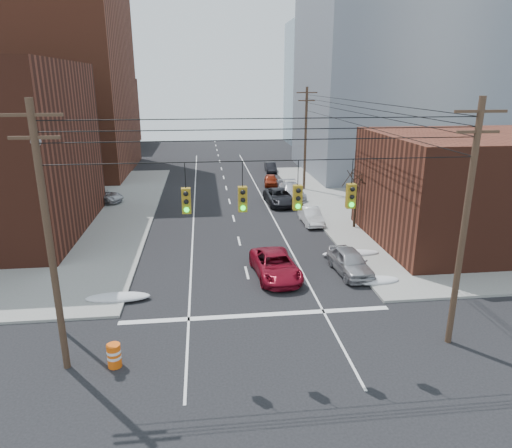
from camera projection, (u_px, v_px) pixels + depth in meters
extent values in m
plane|color=black|center=(277.00, 398.00, 17.36)|extent=(160.00, 160.00, 0.00)
cube|color=gray|center=(499.00, 200.00, 45.91)|extent=(40.00, 40.00, 0.15)
cube|color=brown|center=(22.00, 51.00, 55.69)|extent=(24.00, 20.00, 30.00)
cube|color=#4E2217|center=(71.00, 113.00, 82.80)|extent=(22.00, 18.00, 12.00)
cube|color=gray|center=(394.00, 73.00, 57.75)|extent=(22.00, 20.00, 25.00)
cube|color=gray|center=(347.00, 84.00, 83.06)|extent=(20.00, 18.00, 22.00)
cube|color=#4E2217|center=(486.00, 189.00, 33.32)|extent=(16.00, 12.00, 8.00)
cylinder|color=#473323|center=(50.00, 245.00, 17.61)|extent=(0.28, 0.28, 11.00)
cube|color=#473323|center=(31.00, 115.00, 16.14)|extent=(2.20, 0.12, 0.12)
cube|color=#473323|center=(34.00, 138.00, 16.38)|extent=(1.80, 0.12, 0.12)
cylinder|color=#473323|center=(464.00, 229.00, 19.50)|extent=(0.28, 0.28, 11.00)
cube|color=#473323|center=(481.00, 111.00, 18.03)|extent=(2.20, 0.12, 0.12)
cube|color=#473323|center=(478.00, 132.00, 18.27)|extent=(1.80, 0.12, 0.12)
cylinder|color=#473323|center=(305.00, 140.00, 48.87)|extent=(0.28, 0.28, 11.00)
cube|color=#473323|center=(307.00, 93.00, 47.40)|extent=(2.20, 0.12, 0.12)
cube|color=#473323|center=(307.00, 101.00, 47.64)|extent=(1.80, 0.12, 0.12)
cylinder|color=black|center=(268.00, 161.00, 17.62)|extent=(17.00, 0.04, 0.04)
cylinder|color=black|center=(185.00, 175.00, 17.42)|extent=(0.03, 0.03, 1.00)
cube|color=olive|center=(186.00, 201.00, 17.72)|extent=(0.35, 0.30, 1.00)
sphere|color=black|center=(186.00, 194.00, 17.46)|extent=(0.20, 0.20, 0.20)
sphere|color=black|center=(186.00, 202.00, 17.56)|extent=(0.20, 0.20, 0.20)
sphere|color=#0CE526|center=(187.00, 210.00, 17.65)|extent=(0.20, 0.20, 0.20)
cylinder|color=black|center=(242.00, 174.00, 17.66)|extent=(0.03, 0.03, 1.00)
cube|color=olive|center=(243.00, 199.00, 17.96)|extent=(0.35, 0.30, 1.00)
sphere|color=black|center=(243.00, 192.00, 17.71)|extent=(0.20, 0.20, 0.20)
sphere|color=black|center=(243.00, 200.00, 17.80)|extent=(0.20, 0.20, 0.20)
sphere|color=#0CE526|center=(243.00, 208.00, 17.90)|extent=(0.20, 0.20, 0.20)
cylinder|color=black|center=(298.00, 173.00, 17.91)|extent=(0.03, 0.03, 1.00)
cube|color=olive|center=(297.00, 197.00, 18.21)|extent=(0.35, 0.30, 1.00)
sphere|color=black|center=(299.00, 191.00, 17.95)|extent=(0.20, 0.20, 0.20)
sphere|color=black|center=(298.00, 199.00, 18.05)|extent=(0.20, 0.20, 0.20)
sphere|color=#0CE526|center=(298.00, 206.00, 18.14)|extent=(0.20, 0.20, 0.20)
cylinder|color=black|center=(352.00, 172.00, 18.15)|extent=(0.03, 0.03, 1.00)
cube|color=olive|center=(351.00, 196.00, 18.45)|extent=(0.35, 0.30, 1.00)
sphere|color=black|center=(353.00, 189.00, 18.19)|extent=(0.20, 0.20, 0.20)
sphere|color=black|center=(352.00, 197.00, 18.29)|extent=(0.20, 0.20, 0.20)
sphere|color=#0CE526|center=(352.00, 205.00, 18.39)|extent=(0.20, 0.20, 0.20)
cylinder|color=gray|center=(51.00, 244.00, 20.64)|extent=(0.18, 0.18, 9.00)
sphere|color=gray|center=(36.00, 142.00, 19.26)|extent=(0.44, 0.44, 0.44)
cylinder|color=black|center=(355.00, 208.00, 36.85)|extent=(0.20, 0.20, 3.50)
cylinder|color=black|center=(361.00, 179.00, 36.31)|extent=(0.27, 0.82, 1.19)
cylinder|color=black|center=(357.00, 177.00, 36.69)|extent=(1.17, 0.54, 1.38)
cylinder|color=black|center=(349.00, 176.00, 36.77)|extent=(1.44, 1.00, 1.48)
cylinder|color=black|center=(352.00, 180.00, 36.17)|extent=(0.17, 0.84, 1.19)
cylinder|color=black|center=(353.00, 180.00, 35.68)|extent=(0.82, 0.99, 1.40)
cylinder|color=black|center=(362.00, 180.00, 35.32)|extent=(1.74, 0.21, 1.43)
cylinder|color=black|center=(362.00, 180.00, 35.98)|extent=(0.48, 0.73, 1.20)
ellipsoid|color=silver|center=(118.00, 297.00, 25.00)|extent=(3.50, 1.08, 0.42)
ellipsoid|color=silver|center=(374.00, 280.00, 27.12)|extent=(3.00, 1.08, 0.42)
ellipsoid|color=silver|center=(351.00, 253.00, 31.38)|extent=(4.00, 1.08, 0.42)
imported|color=maroon|center=(275.00, 265.00, 27.97)|extent=(2.90, 5.53, 1.48)
imported|color=#A1A1A5|center=(350.00, 262.00, 28.44)|extent=(2.15, 4.64, 1.54)
imported|color=silver|center=(311.00, 216.00, 38.46)|extent=(1.48, 4.12, 1.35)
imported|color=black|center=(279.00, 197.00, 44.46)|extent=(2.73, 5.48, 1.49)
imported|color=silver|center=(292.00, 191.00, 46.60)|extent=(2.35, 5.48, 1.57)
imported|color=maroon|center=(271.00, 180.00, 52.61)|extent=(1.89, 3.81, 1.25)
imported|color=black|center=(270.00, 167.00, 60.45)|extent=(1.44, 3.83, 1.25)
imported|color=silver|center=(43.00, 216.00, 37.44)|extent=(4.84, 1.88, 1.57)
imported|color=#A8A8AD|center=(100.00, 196.00, 44.67)|extent=(5.11, 3.73, 1.29)
imported|color=silver|center=(5.00, 209.00, 39.74)|extent=(4.55, 2.54, 1.46)
cylinder|color=#EB570C|center=(114.00, 356.00, 19.16)|extent=(0.63, 0.63, 1.04)
cylinder|color=white|center=(114.00, 351.00, 19.09)|extent=(0.64, 0.64, 0.12)
cylinder|color=white|center=(114.00, 357.00, 19.17)|extent=(0.64, 0.64, 0.12)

